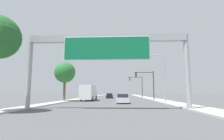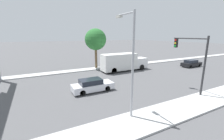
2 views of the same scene
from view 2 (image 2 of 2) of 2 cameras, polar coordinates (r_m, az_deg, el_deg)
The scene contains 7 objects.
median_strip_left at distance 46.12m, azimuth 26.83°, elevation 3.94°, with size 2.00×120.00×0.15m.
car_far_left at distance 34.70m, azimuth 27.96°, elevation 2.23°, with size 1.81×4.44×1.45m.
car_near_right at distance 17.51m, azimuth -7.51°, elevation -5.83°, with size 1.85×4.75×1.46m.
truck_box_primary at distance 27.08m, azimuth 4.27°, elevation 3.03°, with size 2.33×8.87×3.15m.
traffic_light_near_intersection at distance 18.49m, azimuth 28.72°, elevation 4.93°, with size 4.14×0.32×6.30m.
palm_tree_background at distance 28.70m, azimuth -6.27°, elevation 11.42°, with size 4.01×4.01×7.57m.
street_lamp_right at distance 11.13m, azimuth 7.08°, elevation 4.80°, with size 2.43×0.28×8.04m.
Camera 2 is at (17.33, 22.67, 6.37)m, focal length 24.00 mm.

